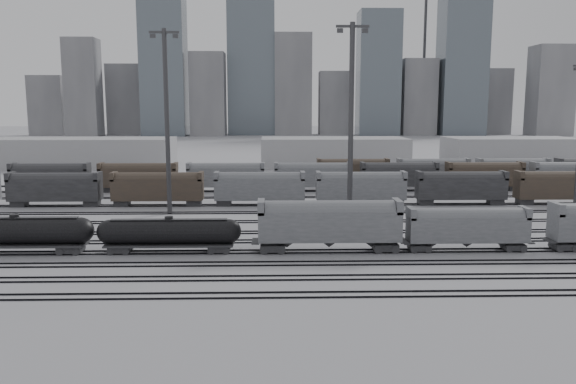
{
  "coord_description": "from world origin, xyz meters",
  "views": [
    {
      "loc": [
        -6.58,
        -61.04,
        16.23
      ],
      "look_at": [
        -4.55,
        20.38,
        4.0
      ],
      "focal_mm": 35.0,
      "sensor_mm": 36.0,
      "label": 1
    }
  ],
  "objects_px": {
    "tank_car_b": "(169,233)",
    "hopper_car_a": "(329,221)",
    "tank_car_a": "(15,232)",
    "light_mast_c": "(351,121)",
    "hopper_car_b": "(467,225)"
  },
  "relations": [
    {
      "from": "tank_car_a",
      "to": "hopper_car_a",
      "type": "height_order",
      "value": "hopper_car_a"
    },
    {
      "from": "tank_car_a",
      "to": "tank_car_b",
      "type": "relative_size",
      "value": 1.08
    },
    {
      "from": "tank_car_a",
      "to": "light_mast_c",
      "type": "height_order",
      "value": "light_mast_c"
    },
    {
      "from": "tank_car_a",
      "to": "light_mast_c",
      "type": "distance_m",
      "value": 43.22
    },
    {
      "from": "hopper_car_a",
      "to": "hopper_car_b",
      "type": "distance_m",
      "value": 15.79
    },
    {
      "from": "tank_car_a",
      "to": "tank_car_b",
      "type": "distance_m",
      "value": 17.13
    },
    {
      "from": "tank_car_a",
      "to": "light_mast_c",
      "type": "xyz_separation_m",
      "value": [
        39.3,
        13.39,
        12.01
      ]
    },
    {
      "from": "tank_car_b",
      "to": "light_mast_c",
      "type": "xyz_separation_m",
      "value": [
        22.17,
        13.39,
        12.19
      ]
    },
    {
      "from": "tank_car_b",
      "to": "hopper_car_a",
      "type": "relative_size",
      "value": 1.0
    },
    {
      "from": "tank_car_b",
      "to": "hopper_car_b",
      "type": "relative_size",
      "value": 1.18
    },
    {
      "from": "hopper_car_b",
      "to": "light_mast_c",
      "type": "distance_m",
      "value": 21.16
    },
    {
      "from": "hopper_car_a",
      "to": "hopper_car_b",
      "type": "height_order",
      "value": "hopper_car_a"
    },
    {
      "from": "tank_car_a",
      "to": "tank_car_b",
      "type": "xyz_separation_m",
      "value": [
        17.13,
        0.0,
        -0.18
      ]
    },
    {
      "from": "light_mast_c",
      "to": "hopper_car_b",
      "type": "bearing_deg",
      "value": -48.92
    },
    {
      "from": "tank_car_b",
      "to": "hopper_car_a",
      "type": "xyz_separation_m",
      "value": [
        18.06,
        0.0,
        1.26
      ]
    }
  ]
}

